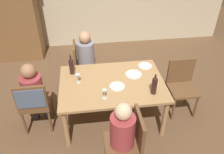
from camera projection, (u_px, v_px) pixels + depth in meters
name	position (u px, v px, depth m)	size (l,w,h in m)	color
ground_plane	(112.00, 116.00, 3.88)	(10.00, 10.00, 0.00)	brown
armoire_cabinet	(10.00, 11.00, 4.89)	(1.18, 0.62, 2.18)	brown
dining_table	(112.00, 86.00, 3.50)	(1.57, 1.10, 0.73)	#A87F51
chair_near	(129.00, 139.00, 2.83)	(0.44, 0.44, 0.92)	brown
chair_left_end	(33.00, 101.00, 3.31)	(0.44, 0.46, 0.92)	brown
chair_far_left	(82.00, 63.00, 4.27)	(0.44, 0.44, 0.92)	brown
chair_right_end	(182.00, 83.00, 3.77)	(0.44, 0.44, 0.92)	brown
person_woman_host	(120.00, 134.00, 2.75)	(0.35, 0.30, 1.12)	#33333D
person_man_bearded	(34.00, 91.00, 3.39)	(0.31, 0.36, 1.15)	#33333D
person_man_guest	(88.00, 56.00, 4.21)	(0.36, 0.31, 1.15)	#33333D
wine_bottle_tall_green	(154.00, 85.00, 3.17)	(0.08, 0.08, 0.32)	black
wine_bottle_dark_red	(71.00, 66.00, 3.57)	(0.07, 0.07, 0.33)	black
wine_glass_near_left	(105.00, 92.00, 3.10)	(0.07, 0.07, 0.15)	silver
wine_glass_centre	(78.00, 77.00, 3.39)	(0.07, 0.07, 0.15)	silver
dinner_plate_host	(134.00, 74.00, 3.62)	(0.25, 0.25, 0.01)	white
dinner_plate_guest_left	(145.00, 66.00, 3.82)	(0.22, 0.22, 0.01)	white
dinner_plate_guest_right	(117.00, 86.00, 3.37)	(0.22, 0.22, 0.01)	white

